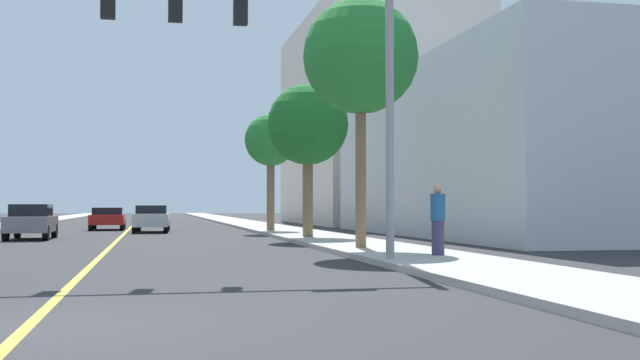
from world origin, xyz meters
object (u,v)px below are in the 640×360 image
Objects in this scene: traffic_signal_mast at (277,46)px; car_gray at (31,221)px; car_silver at (152,218)px; pedestrian at (438,220)px; palm_mid at (308,126)px; palm_near at (361,58)px; car_red at (108,218)px; palm_far at (271,142)px.

traffic_signal_mast is 18.71m from car_gray.
car_gray reaches higher than car_silver.
traffic_signal_mast is 6.00m from pedestrian.
traffic_signal_mast reaches higher than palm_mid.
car_silver is 2.60× the size of pedestrian.
palm_near reaches higher than pedestrian.
car_red is at bearing 119.32° from palm_mid.
pedestrian is at bearing -70.43° from car_silver.
palm_mid is 1.42× the size of car_red.
palm_near is 1.62× the size of car_silver.
car_red is 0.94× the size of car_silver.
traffic_signal_mast is 1.82× the size of car_silver.
car_silver is (2.52, -4.74, 0.06)m from car_red.
palm_near is at bearing 55.95° from traffic_signal_mast.
pedestrian is at bearing -86.89° from palm_far.
palm_mid is (3.40, 13.53, -0.43)m from traffic_signal_mast.
traffic_signal_mast reaches higher than car_red.
car_silver is (4.89, 7.95, -0.01)m from car_gray.
car_gray is at bearing 115.20° from traffic_signal_mast.
traffic_signal_mast is 1.41× the size of palm_far.
car_red is at bearing 100.44° from traffic_signal_mast.
traffic_signal_mast is at bearing -65.21° from car_gray.
palm_mid is at bearing 89.53° from palm_near.
car_silver is at bearing -62.45° from car_red.
palm_mid is (0.07, 8.60, -1.20)m from palm_near.
palm_far reaches higher than car_red.
palm_near is at bearing -170.84° from pedestrian.
palm_mid is 3.48× the size of pedestrian.
car_silver is (-6.19, 19.49, -5.15)m from palm_near.
traffic_signal_mast reaches higher than pedestrian.
car_red is (-5.37, 29.16, -4.43)m from traffic_signal_mast.
palm_near is at bearing -70.64° from car_red.
palm_far reaches higher than car_gray.
car_silver is at bearing 96.67° from traffic_signal_mast.
traffic_signal_mast is 4.73× the size of pedestrian.
traffic_signal_mast is at bearing -124.05° from palm_near.
palm_near is 21.08m from car_silver.
palm_far reaches higher than pedestrian.
car_red is (-8.78, 15.63, -4.00)m from palm_mid.
pedestrian is at bearing -76.31° from palm_near.
traffic_signal_mast is at bearing -104.12° from palm_mid.
car_gray is at bearing 165.27° from palm_mid.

